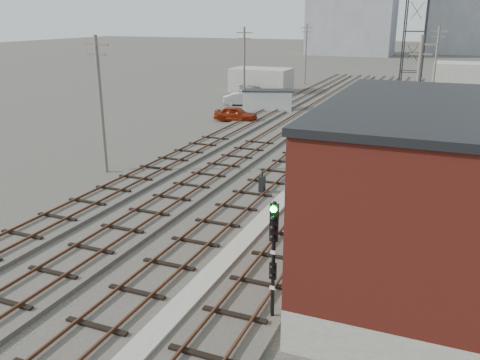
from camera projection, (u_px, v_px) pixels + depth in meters
The scene contains 22 objects.
ground at pixel (378, 98), 65.19m from camera, with size 320.00×320.00×0.00m, color #282621.
track_right at pixel (373, 132), 45.79m from camera, with size 3.20×90.00×0.39m.
track_mid_right at pixel (329, 129), 47.24m from camera, with size 3.20×90.00×0.39m.
track_mid_left at pixel (288, 125), 48.69m from camera, with size 3.20×90.00×0.39m.
track_left at pixel (249, 122), 50.15m from camera, with size 3.20×90.00×0.39m.
platform_curb at pixel (253, 233), 24.53m from camera, with size 0.90×28.00×0.26m, color gray.
brick_building at pixel (408, 197), 19.15m from camera, with size 6.54×12.20×7.22m.
lattice_tower at pixel (413, 52), 38.90m from camera, with size 1.60×1.60×15.00m.
utility_pole_left_a at pixel (101, 102), 33.09m from camera, with size 1.80×0.24×9.00m.
utility_pole_left_b at pixel (244, 67), 55.06m from camera, with size 1.80×0.24×9.00m.
utility_pole_left_c at pixel (306, 52), 77.04m from camera, with size 1.80×0.24×9.00m.
utility_pole_right_a at pixel (416, 101), 33.22m from camera, with size 1.80×0.24×9.00m.
utility_pole_right_b at pixel (435, 63), 59.59m from camera, with size 1.80×0.24×9.00m.
apartment_right at pixel (459, 4), 137.38m from camera, with size 16.00×12.00×26.00m, color gray.
shed_left at pixel (261, 80), 70.51m from camera, with size 8.00×5.00×3.20m, color gray.
shed_right at pixel (456, 77), 70.09m from camera, with size 6.00×6.00×4.00m, color gray.
signal_mast at pixel (273, 252), 16.88m from camera, with size 0.40×0.42×4.42m.
switch_stand at pixel (262, 185), 29.86m from camera, with size 0.35×0.35×1.39m.
site_trailer at pixel (267, 100), 56.39m from camera, with size 5.99×4.13×2.32m.
car_red at pixel (236, 114), 50.89m from camera, with size 1.75×4.34×1.48m, color maroon.
car_silver at pixel (242, 99), 60.02m from camera, with size 1.54×4.41×1.45m, color #ADB0B5.
car_grey at pixel (255, 91), 66.95m from camera, with size 1.82×4.48×1.30m, color slate.
Camera 1 is at (8.52, -7.08, 10.14)m, focal length 38.00 mm.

